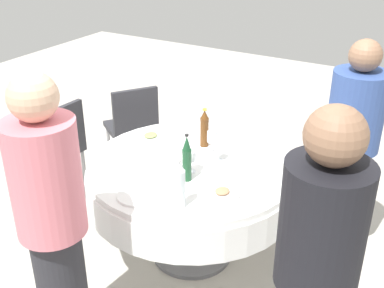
{
  "coord_description": "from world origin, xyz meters",
  "views": [
    {
      "loc": [
        -2.38,
        -1.39,
        2.24
      ],
      "look_at": [
        0.0,
        0.0,
        0.88
      ],
      "focal_mm": 45.04,
      "sensor_mm": 36.0,
      "label": 1
    }
  ],
  "objects": [
    {
      "name": "person_south",
      "position": [
        -0.81,
        -1.05,
        0.86
      ],
      "size": [
        0.34,
        0.34,
        1.63
      ],
      "rotation": [
        0.0,
        0.0,
        2.49
      ],
      "color": "#26262B",
      "rests_on": "ground_plane"
    },
    {
      "name": "person_north",
      "position": [
        0.51,
        -0.88,
        0.81
      ],
      "size": [
        0.34,
        0.34,
        1.56
      ],
      "rotation": [
        0.0,
        0.0,
        3.67
      ],
      "color": "#4C3F33",
      "rests_on": "ground_plane"
    },
    {
      "name": "spoon_south",
      "position": [
        0.09,
        0.15,
        0.74
      ],
      "size": [
        0.16,
        0.11,
        0.0
      ],
      "primitive_type": "cube",
      "rotation": [
        0.0,
        0.0,
        5.7
      ],
      "color": "silver",
      "rests_on": "dining_table"
    },
    {
      "name": "plate_right",
      "position": [
        0.17,
        0.44,
        0.75
      ],
      "size": [
        0.22,
        0.22,
        0.04
      ],
      "color": "white",
      "rests_on": "dining_table"
    },
    {
      "name": "wine_glass_mid",
      "position": [
        0.2,
        -0.04,
        0.85
      ],
      "size": [
        0.07,
        0.07,
        0.16
      ],
      "color": "white",
      "rests_on": "dining_table"
    },
    {
      "name": "bottle_dark_green_north",
      "position": [
        -0.2,
        -0.08,
        0.88
      ],
      "size": [
        0.06,
        0.06,
        0.31
      ],
      "color": "#194728",
      "rests_on": "dining_table"
    },
    {
      "name": "wine_glass_front",
      "position": [
        -0.1,
        -0.05,
        0.85
      ],
      "size": [
        0.07,
        0.07,
        0.14
      ],
      "color": "white",
      "rests_on": "dining_table"
    },
    {
      "name": "chair_outer",
      "position": [
        0.71,
        1.02,
        0.52
      ],
      "size": [
        0.56,
        0.56,
        0.87
      ],
      "rotation": [
        0.0,
        0.0,
        -0.61
      ],
      "color": "#2D2D33",
      "rests_on": "ground_plane"
    },
    {
      "name": "ground_plane",
      "position": [
        0.0,
        0.0,
        0.0
      ],
      "size": [
        10.0,
        10.0,
        0.0
      ],
      "primitive_type": "plane",
      "color": "#B7B2A8"
    },
    {
      "name": "knife_rear",
      "position": [
        0.36,
        -0.18,
        0.74
      ],
      "size": [
        0.15,
        0.13,
        0.0
      ],
      "primitive_type": "cube",
      "rotation": [
        0.0,
        0.0,
        5.59
      ],
      "color": "silver",
      "rests_on": "dining_table"
    },
    {
      "name": "plate_left",
      "position": [
        -0.51,
        0.07,
        0.75
      ],
      "size": [
        0.24,
        0.24,
        0.02
      ],
      "color": "white",
      "rests_on": "dining_table"
    },
    {
      "name": "bottle_clear_rear",
      "position": [
        -0.47,
        -0.2,
        0.88
      ],
      "size": [
        0.06,
        0.06,
        0.3
      ],
      "color": "silver",
      "rests_on": "dining_table"
    },
    {
      "name": "plate_east",
      "position": [
        -0.24,
        -0.35,
        0.75
      ],
      "size": [
        0.2,
        0.2,
        0.04
      ],
      "color": "white",
      "rests_on": "dining_table"
    },
    {
      "name": "wine_glass_far",
      "position": [
        -0.04,
        0.04,
        0.86
      ],
      "size": [
        0.07,
        0.07,
        0.17
      ],
      "color": "white",
      "rests_on": "dining_table"
    },
    {
      "name": "chair_mid",
      "position": [
        0.07,
        1.29,
        0.52
      ],
      "size": [
        0.42,
        0.42,
        0.87
      ],
      "rotation": [
        0.0,
        0.0,
        -0.05
      ],
      "color": "#2D2D33",
      "rests_on": "ground_plane"
    },
    {
      "name": "bottle_brown_south",
      "position": [
        0.26,
        0.05,
        0.87
      ],
      "size": [
        0.06,
        0.06,
        0.28
      ],
      "color": "#593314",
      "rests_on": "dining_table"
    },
    {
      "name": "person_rear",
      "position": [
        -1.04,
        0.18,
        0.85
      ],
      "size": [
        0.34,
        0.34,
        1.62
      ],
      "rotation": [
        0.0,
        0.0,
        1.4
      ],
      "color": "#26262B",
      "rests_on": "ground_plane"
    },
    {
      "name": "wine_glass_outer",
      "position": [
        0.12,
        -0.13,
        0.84
      ],
      "size": [
        0.06,
        0.06,
        0.15
      ],
      "color": "white",
      "rests_on": "dining_table"
    },
    {
      "name": "dining_table",
      "position": [
        0.0,
        0.0,
        0.59
      ],
      "size": [
        1.39,
        1.39,
        0.74
      ],
      "color": "white",
      "rests_on": "ground_plane"
    }
  ]
}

